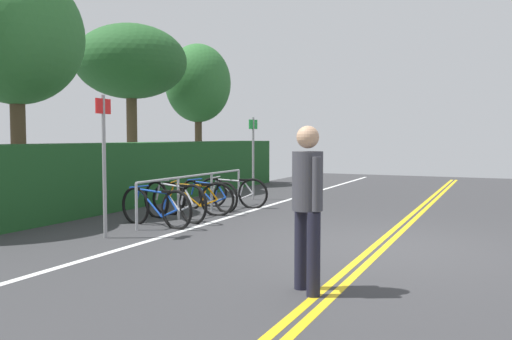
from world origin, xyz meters
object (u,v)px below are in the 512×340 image
bicycle_0 (156,207)px  bicycle_4 (233,193)px  bicycle_1 (174,201)px  bicycle_2 (193,199)px  tree_extra (198,84)px  bike_rack (196,186)px  tree_far_right (131,63)px  tree_mid (16,37)px  pedestrian (307,197)px  bicycle_3 (208,195)px  sign_post_near (104,153)px  sign_post_far (253,150)px

bicycle_0 → bicycle_4: bicycle_0 is taller
bicycle_0 → bicycle_1: size_ratio=0.97×
bicycle_2 → tree_extra: size_ratio=0.35×
bike_rack → bicycle_2: bike_rack is taller
bicycle_1 → bicycle_4: bicycle_1 is taller
bicycle_1 → tree_far_right: size_ratio=0.37×
bicycle_4 → tree_mid: (-2.85, 3.55, 3.35)m
bicycle_2 → pedestrian: 5.85m
bicycle_3 → tree_extra: bearing=32.9°
bicycle_1 → tree_far_right: (3.93, 4.05, 3.40)m
bike_rack → tree_extra: size_ratio=0.85×
sign_post_near → bicycle_3: bearing=2.1°
bicycle_2 → bicycle_0: bearing=-176.2°
bike_rack → sign_post_far: 3.03m
bicycle_0 → tree_extra: (7.52, 3.60, 3.05)m
tree_far_right → pedestrian: bearing=-132.8°
tree_extra → tree_far_right: bearing=169.8°
bicycle_3 → sign_post_near: sign_post_near is taller
bike_rack → bicycle_2: (-0.04, 0.04, -0.27)m
pedestrian → sign_post_near: size_ratio=0.76×
bike_rack → tree_far_right: 6.03m
tree_extra → bicycle_2: bearing=-150.0°
bicycle_4 → pedestrian: pedestrian is taller
bicycle_3 → tree_mid: bearing=123.8°
bicycle_1 → bicycle_3: bicycle_1 is taller
bicycle_3 → tree_extra: 6.98m
bicycle_3 → bicycle_4: bicycle_4 is taller
tree_mid → tree_far_right: tree_mid is taller
bike_rack → tree_mid: (-1.45, 3.42, 3.08)m
pedestrian → sign_post_near: bearing=69.3°
bicycle_0 → tree_extra: size_ratio=0.37×
pedestrian → tree_mid: 8.33m
bicycle_2 → tree_extra: bearing=30.0°
bicycle_1 → bicycle_3: size_ratio=1.08×
pedestrian → bike_rack: bearing=42.7°
tree_far_right → tree_extra: size_ratio=1.03×
bicycle_2 → bicycle_4: 1.45m
bicycle_3 → pedestrian: 6.51m
bicycle_0 → tree_mid: size_ratio=0.34×
bicycle_1 → tree_extra: size_ratio=0.38×
bicycle_1 → bicycle_3: (1.54, 0.12, -0.04)m
bicycle_0 → pedestrian: bearing=-125.5°
tree_far_right → bike_rack: bearing=-127.7°
bicycle_4 → sign_post_far: size_ratio=0.79×
bike_rack → sign_post_near: 2.89m
tree_mid → bike_rack: bearing=-67.1°
pedestrian → tree_far_right: 11.25m
bicycle_4 → tree_mid: size_ratio=0.33×
bicycle_2 → tree_far_right: 6.16m
bicycle_3 → tree_far_right: size_ratio=0.34×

